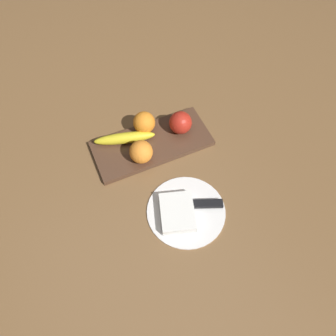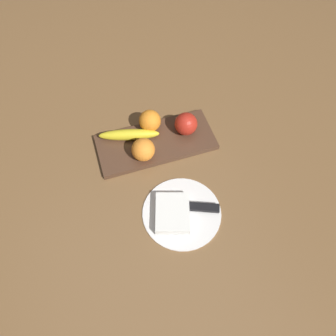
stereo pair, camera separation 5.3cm
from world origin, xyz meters
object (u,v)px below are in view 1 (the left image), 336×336
object	(u,v)px
folded_napkin	(177,212)
knife	(202,204)
fruit_tray	(152,144)
orange_near_apple	(141,152)
apple	(181,123)
orange_near_banana	(144,123)
dinner_plate	(186,211)
banana	(125,139)

from	to	relation	value
folded_napkin	knife	bearing A→B (deg)	178.09
fruit_tray	orange_near_apple	size ratio (longest dim) A/B	5.23
apple	folded_napkin	distance (m)	0.30
orange_near_banana	knife	bearing A→B (deg)	99.01
apple	folded_napkin	world-z (taller)	apple
orange_near_apple	dinner_plate	bearing A→B (deg)	104.00
orange_near_apple	orange_near_banana	xyz separation A→B (m)	(-0.05, -0.10, -0.00)
orange_near_banana	dinner_plate	world-z (taller)	orange_near_banana
orange_near_apple	dinner_plate	size ratio (longest dim) A/B	0.32
banana	knife	distance (m)	0.32
folded_napkin	dinner_plate	bearing A→B (deg)	180.00
banana	dinner_plate	distance (m)	0.30
folded_napkin	knife	size ratio (longest dim) A/B	0.68
folded_napkin	knife	xyz separation A→B (m)	(-0.08, 0.00, -0.01)
fruit_tray	orange_near_banana	bearing A→B (deg)	-88.02
banana	dinner_plate	world-z (taller)	banana
orange_near_apple	dinner_plate	world-z (taller)	orange_near_apple
fruit_tray	orange_near_banana	size ratio (longest dim) A/B	5.25
knife	fruit_tray	bearing A→B (deg)	-57.04
banana	knife	world-z (taller)	banana
fruit_tray	apple	distance (m)	0.11
dinner_plate	knife	xyz separation A→B (m)	(-0.05, 0.00, 0.01)
knife	banana	bearing A→B (deg)	-44.35
dinner_plate	folded_napkin	world-z (taller)	folded_napkin
banana	orange_near_apple	size ratio (longest dim) A/B	2.70
orange_near_banana	dinner_plate	distance (m)	0.32
fruit_tray	dinner_plate	bearing A→B (deg)	90.00
fruit_tray	dinner_plate	xyz separation A→B (m)	(0.00, 0.26, -0.00)
apple	banana	distance (m)	0.18
banana	folded_napkin	world-z (taller)	banana
folded_napkin	knife	distance (m)	0.08
fruit_tray	banana	xyz separation A→B (m)	(0.08, -0.03, 0.03)
dinner_plate	folded_napkin	size ratio (longest dim) A/B	1.91
apple	orange_near_apple	size ratio (longest dim) A/B	1.02
fruit_tray	apple	size ratio (longest dim) A/B	5.11
orange_near_apple	knife	size ratio (longest dim) A/B	0.41
orange_near_apple	folded_napkin	xyz separation A→B (m)	(-0.02, 0.21, -0.03)
apple	dinner_plate	xyz separation A→B (m)	(0.10, 0.27, -0.05)
apple	banana	size ratio (longest dim) A/B	0.38
dinner_plate	folded_napkin	xyz separation A→B (m)	(0.03, 0.00, 0.02)
orange_near_apple	dinner_plate	xyz separation A→B (m)	(-0.05, 0.21, -0.05)
banana	dinner_plate	bearing A→B (deg)	-60.04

